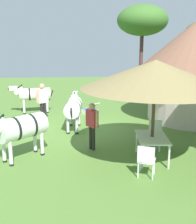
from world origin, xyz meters
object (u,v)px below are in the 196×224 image
Objects in this scene: patio_dining_table at (152,139)px; zebra_toward_hut at (21,128)px; guest_behind_table at (92,122)px; patio_chair_west_end at (146,159)px; acacia_tree_right_background at (142,21)px; patio_chair_east_end at (155,131)px; standing_watcher at (43,99)px; zebra_nearest_camera at (34,95)px; zebra_by_umbrella at (73,107)px; striped_lounge_chair at (90,109)px; shade_umbrella at (155,74)px.

zebra_toward_hut reaches higher than patio_dining_table.
guest_behind_table is at bearing -120.33° from patio_dining_table.
acacia_tree_right_background reaches higher than patio_chair_west_end.
patio_chair_east_end is at bearing 58.94° from guest_behind_table.
patio_dining_table is at bearing -11.68° from acacia_tree_right_background.
zebra_nearest_camera is at bearing -105.40° from standing_watcher.
patio_chair_east_end is at bearing -122.34° from zebra_toward_hut.
zebra_toward_hut reaches higher than patio_chair_east_end.
zebra_nearest_camera reaches higher than patio_chair_west_end.
patio_chair_east_end is at bearing -32.88° from zebra_by_umbrella.
zebra_nearest_camera is (-1.65, -0.60, -0.09)m from standing_watcher.
striped_lounge_chair is at bearing -66.12° from zebra_toward_hut.
patio_chair_west_end is at bearing -22.73° from shade_umbrella.
patio_chair_west_end reaches higher than striped_lounge_chair.
patio_dining_table is at bearing -115.94° from striped_lounge_chair.
striped_lounge_chair is (-4.66, -1.92, -0.27)m from patio_chair_east_end.
standing_watcher is 2.61m from striped_lounge_chair.
striped_lounge_chair is at bearing -165.66° from shade_umbrella.
guest_behind_table is 4.12m from standing_watcher.
standing_watcher is (-4.64, -3.69, 0.38)m from patio_dining_table.
zebra_by_umbrella is at bearing -155.32° from zebra_nearest_camera.
patio_chair_east_end is (-2.26, 0.91, 0.00)m from patio_chair_west_end.
patio_chair_west_end is 0.57× the size of guest_behind_table.
patio_chair_west_end reaches higher than patio_dining_table.
zebra_by_umbrella is 1.26× the size of zebra_toward_hut.
patio_dining_table is 11.14m from acacia_tree_right_background.
standing_watcher is at bearing 141.90° from patio_chair_west_end.
standing_watcher is 0.79× the size of zebra_nearest_camera.
striped_lounge_chair is at bearing -46.68° from patio_chair_east_end.
zebra_by_umbrella is (-2.20, -2.76, 0.41)m from patio_chair_east_end.
guest_behind_table is at bearing -120.33° from shade_umbrella.
zebra_nearest_camera is 8.39m from acacia_tree_right_background.
acacia_tree_right_background is (-5.49, 5.78, 3.76)m from standing_watcher.
guest_behind_table reaches higher than patio_chair_west_end.
zebra_toward_hut is 12.04m from acacia_tree_right_background.
zebra_toward_hut is at bearing -96.08° from patio_dining_table.
zebra_by_umbrella is at bearing -145.19° from shade_umbrella.
guest_behind_table is 0.73× the size of zebra_nearest_camera.
patio_dining_table is 4.08m from zebra_by_umbrella.
patio_chair_west_end is 4.85m from zebra_by_umbrella.
patio_dining_table is at bearing 25.32° from guest_behind_table.
patio_chair_east_end is at bearing -107.90° from striped_lounge_chair.
shade_umbrella is 1.98× the size of zebra_nearest_camera.
shade_umbrella is at bearing -154.71° from zebra_nearest_camera.
guest_behind_table is 1.65× the size of striped_lounge_chair.
guest_behind_table is 0.91× the size of zebra_toward_hut.
zebra_toward_hut is (4.22, -0.23, -0.04)m from standing_watcher.
guest_behind_table is (0.12, -2.17, 0.43)m from patio_chair_east_end.
zebra_nearest_camera is at bearing -145.72° from shade_umbrella.
zebra_nearest_camera is at bearing 139.96° from patio_chair_west_end.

